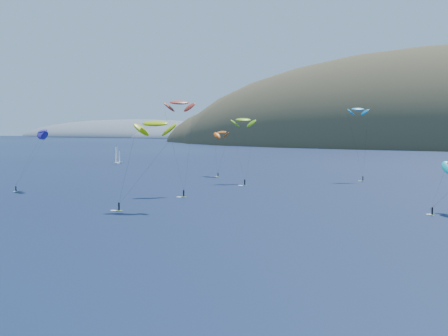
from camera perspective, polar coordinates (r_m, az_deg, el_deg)
headland at (r=955.50m, az=-6.86°, el=2.67°), size 460.00×250.00×60.00m
sailboat at (r=314.84m, az=-9.73°, el=0.55°), size 7.80×6.93×9.31m
kitesurfer_1 at (r=239.60m, az=-0.24°, el=3.27°), size 8.88×10.22×18.85m
kitesurfer_2 at (r=146.66m, az=-6.32°, el=4.06°), size 11.84×10.87×22.74m
kitesurfer_3 at (r=212.78m, az=1.77°, el=4.41°), size 10.65×15.97×23.60m
kitesurfer_4 at (r=224.17m, az=12.15°, el=5.26°), size 7.86×6.41×27.05m
kitesurfer_9 at (r=178.54m, az=-4.11°, el=5.97°), size 10.69×12.52×28.39m
kitesurfer_10 at (r=196.33m, az=-16.26°, el=3.24°), size 8.96×13.79×20.06m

